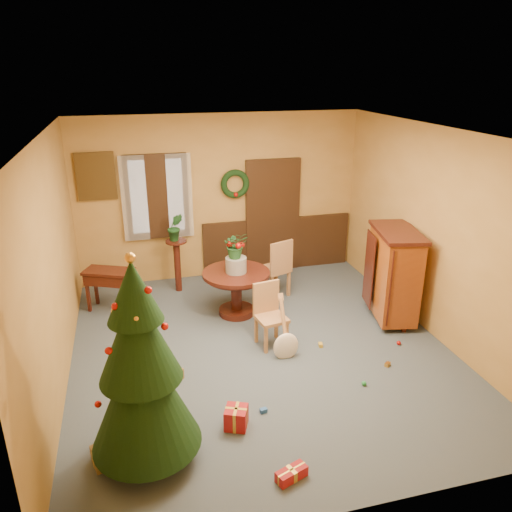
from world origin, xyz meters
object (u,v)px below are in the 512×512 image
object	(u,v)px
dining_table	(236,285)
sideboard	(394,272)
writing_desk	(110,280)
chair_near	(269,312)
christmas_tree	(141,369)

from	to	relation	value
dining_table	sideboard	bearing A→B (deg)	-17.80
dining_table	writing_desk	xyz separation A→B (m)	(-1.88, 0.66, 0.01)
writing_desk	sideboard	bearing A→B (deg)	-18.49
chair_near	christmas_tree	world-z (taller)	christmas_tree
sideboard	christmas_tree	bearing A→B (deg)	-151.48
chair_near	christmas_tree	bearing A→B (deg)	-134.30
dining_table	christmas_tree	world-z (taller)	christmas_tree
dining_table	sideboard	size ratio (longest dim) A/B	0.73
dining_table	chair_near	size ratio (longest dim) A/B	1.16
chair_near	sideboard	world-z (taller)	sideboard
dining_table	writing_desk	size ratio (longest dim) A/B	1.22
chair_near	writing_desk	size ratio (longest dim) A/B	1.06
dining_table	chair_near	world-z (taller)	chair_near
christmas_tree	writing_desk	bearing A→B (deg)	96.18
dining_table	chair_near	bearing A→B (deg)	-75.58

